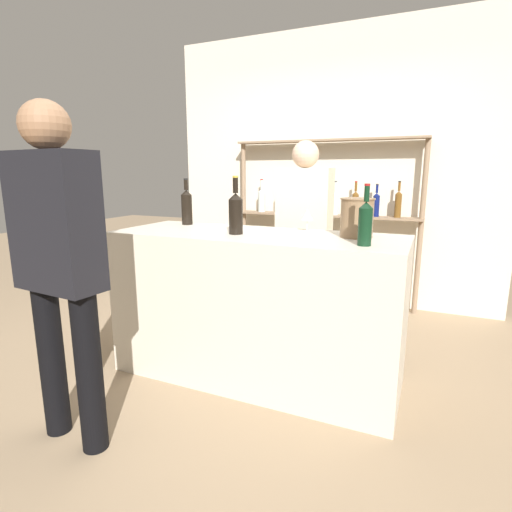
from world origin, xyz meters
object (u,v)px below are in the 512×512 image
ice_bucket (357,218)px  counter_bottle_2 (236,212)px  counter_bottle_1 (365,222)px  server_behind_counter (304,226)px  counter_bottle_0 (187,206)px  wine_glass (307,215)px  customer_left (58,254)px

ice_bucket → counter_bottle_2: bearing=-165.9°
counter_bottle_1 → server_behind_counter: size_ratio=0.20×
counter_bottle_0 → server_behind_counter: (0.74, 0.57, -0.17)m
counter_bottle_1 → server_behind_counter: 1.14m
counter_bottle_0 → counter_bottle_2: counter_bottle_2 is taller
counter_bottle_0 → counter_bottle_2: 0.62m
counter_bottle_1 → wine_glass: (-0.43, 0.38, -0.02)m
wine_glass → customer_left: size_ratio=0.09×
wine_glass → customer_left: (-0.86, -1.23, -0.10)m
counter_bottle_0 → server_behind_counter: server_behind_counter is taller
wine_glass → customer_left: customer_left is taller
counter_bottle_0 → wine_glass: size_ratio=2.30×
ice_bucket → server_behind_counter: bearing=128.8°
counter_bottle_0 → counter_bottle_1: bearing=-14.8°
counter_bottle_0 → customer_left: (0.08, -1.21, -0.13)m
counter_bottle_1 → counter_bottle_2: size_ratio=0.90×
counter_bottle_1 → counter_bottle_2: (-0.82, 0.09, 0.01)m
counter_bottle_2 → wine_glass: size_ratio=2.45×
counter_bottle_0 → counter_bottle_1: 1.41m
counter_bottle_1 → customer_left: size_ratio=0.19×
ice_bucket → server_behind_counter: server_behind_counter is taller
wine_glass → ice_bucket: 0.36m
ice_bucket → counter_bottle_0: bearing=175.9°
counter_bottle_0 → counter_bottle_2: bearing=-26.5°
counter_bottle_2 → ice_bucket: counter_bottle_2 is taller
counter_bottle_1 → customer_left: bearing=-146.6°
counter_bottle_2 → wine_glass: (0.38, 0.29, -0.03)m
counter_bottle_1 → counter_bottle_2: counter_bottle_2 is taller
counter_bottle_2 → server_behind_counter: (0.19, 0.85, -0.18)m
counter_bottle_2 → ice_bucket: size_ratio=1.55×
counter_bottle_2 → server_behind_counter: 0.89m
counter_bottle_2 → customer_left: 1.06m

